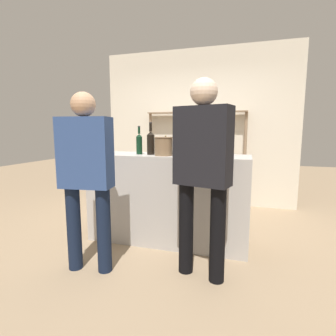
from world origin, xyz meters
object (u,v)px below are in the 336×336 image
(cork_jar, at_px, (176,149))
(customer_left, at_px, (86,170))
(counter_bottle_3, at_px, (139,143))
(ice_bucket, at_px, (164,146))
(counter_bottle_4, at_px, (204,144))
(counter_bottle_2, at_px, (151,142))
(counter_bottle_1, at_px, (178,144))
(counter_bottle_0, at_px, (229,143))
(customer_right, at_px, (203,165))

(cork_jar, height_order, customer_left, customer_left)
(counter_bottle_3, height_order, customer_left, customer_left)
(counter_bottle_3, bearing_deg, ice_bucket, -13.92)
(counter_bottle_4, relative_size, cork_jar, 2.55)
(cork_jar, bearing_deg, counter_bottle_2, -151.72)
(counter_bottle_1, xyz_separation_m, customer_left, (-0.69, -0.74, -0.21))
(counter_bottle_0, bearing_deg, counter_bottle_4, -136.73)
(counter_bottle_4, distance_m, ice_bucket, 0.46)
(counter_bottle_3, distance_m, counter_bottle_4, 0.80)
(counter_bottle_4, height_order, customer_right, customer_right)
(counter_bottle_1, distance_m, cork_jar, 0.26)
(counter_bottle_2, relative_size, ice_bucket, 1.77)
(counter_bottle_2, bearing_deg, counter_bottle_1, -14.46)
(counter_bottle_0, distance_m, cork_jar, 0.63)
(customer_left, bearing_deg, counter_bottle_0, -58.20)
(counter_bottle_3, bearing_deg, counter_bottle_4, -5.97)
(customer_left, relative_size, customer_right, 0.94)
(counter_bottle_3, xyz_separation_m, ice_bucket, (0.33, -0.08, -0.02))
(counter_bottle_1, height_order, cork_jar, counter_bottle_1)
(counter_bottle_0, bearing_deg, counter_bottle_2, -169.89)
(ice_bucket, bearing_deg, cork_jar, 68.18)
(ice_bucket, xyz_separation_m, cork_jar, (0.09, 0.22, -0.04))
(customer_right, bearing_deg, counter_bottle_3, 68.45)
(counter_bottle_0, xyz_separation_m, counter_bottle_2, (-0.89, -0.16, 0.01))
(counter_bottle_0, height_order, ice_bucket, counter_bottle_0)
(counter_bottle_0, xyz_separation_m, customer_right, (-0.17, -0.79, -0.16))
(counter_bottle_3, relative_size, cork_jar, 2.45)
(cork_jar, xyz_separation_m, customer_right, (0.45, -0.78, -0.08))
(counter_bottle_1, xyz_separation_m, cork_jar, (-0.08, 0.24, -0.07))
(counter_bottle_2, bearing_deg, customer_right, -41.13)
(counter_bottle_2, bearing_deg, counter_bottle_4, -6.70)
(customer_left, bearing_deg, ice_bucket, -41.41)
(counter_bottle_0, bearing_deg, counter_bottle_3, -171.72)
(counter_bottle_2, height_order, customer_right, customer_right)
(counter_bottle_0, distance_m, ice_bucket, 0.75)
(ice_bucket, height_order, customer_left, customer_left)
(customer_left, bearing_deg, counter_bottle_3, -19.32)
(counter_bottle_1, bearing_deg, customer_left, -132.84)
(counter_bottle_3, bearing_deg, cork_jar, 18.22)
(customer_right, bearing_deg, counter_bottle_2, 63.52)
(counter_bottle_0, bearing_deg, customer_right, -101.89)
(counter_bottle_1, bearing_deg, counter_bottle_2, 165.54)
(counter_bottle_3, relative_size, ice_bucket, 1.57)
(customer_right, bearing_deg, customer_left, 115.34)
(counter_bottle_1, bearing_deg, counter_bottle_3, 168.90)
(counter_bottle_2, bearing_deg, counter_bottle_3, 177.16)
(customer_right, bearing_deg, cork_jar, 44.77)
(counter_bottle_1, xyz_separation_m, counter_bottle_4, (0.29, 0.02, 0.01))
(ice_bucket, bearing_deg, counter_bottle_3, 166.08)
(counter_bottle_0, height_order, cork_jar, counter_bottle_0)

